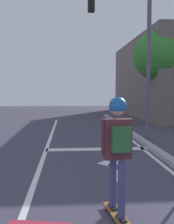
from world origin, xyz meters
TOP-DOWN VIEW (x-y plane):
  - lane_line_center at (-0.29, 6.00)m, footprint 0.12×20.00m
  - lane_line_curbside at (2.81, 6.00)m, footprint 0.12×20.00m
  - stop_bar at (1.34, 7.71)m, footprint 3.25×0.40m
  - lane_arrow_stem at (1.50, 5.23)m, footprint 0.16×1.40m
  - lane_arrow_head at (1.50, 6.08)m, footprint 0.71×0.71m
  - curb_strip at (3.06, 6.00)m, footprint 0.24×24.00m
  - skateboard at (1.13, 3.04)m, footprint 0.31×0.87m
  - skater at (1.13, 3.02)m, footprint 0.47×0.64m
  - traffic_signal_mast at (2.53, 9.21)m, footprint 4.36×0.34m
  - roadside_tree at (5.24, 13.70)m, footprint 2.66×2.66m

SIDE VIEW (x-z plane):
  - lane_line_center at x=-0.29m, z-range 0.00..0.01m
  - lane_line_curbside at x=2.81m, z-range 0.00..0.01m
  - stop_bar at x=1.34m, z-range 0.00..0.01m
  - lane_arrow_stem at x=1.50m, z-range 0.00..0.01m
  - lane_arrow_head at x=1.50m, z-range 0.00..0.01m
  - skateboard at x=1.13m, z-range 0.03..0.10m
  - curb_strip at x=3.06m, z-range 0.00..0.14m
  - skater at x=1.13m, z-range 0.32..2.05m
  - roadside_tree at x=5.24m, z-range 1.17..6.22m
  - traffic_signal_mast at x=2.53m, z-range 0.96..6.78m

